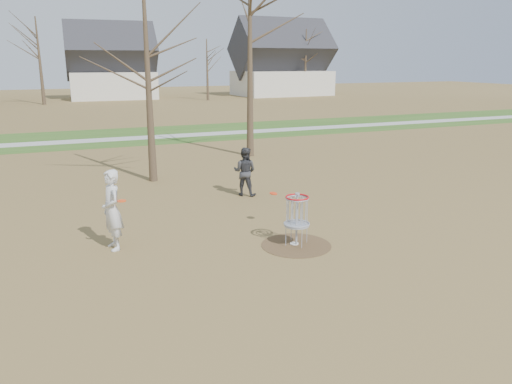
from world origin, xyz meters
TOP-DOWN VIEW (x-y plane):
  - ground at (0.00, 0.00)m, footprint 160.00×160.00m
  - green_band at (0.00, 21.00)m, footprint 160.00×8.00m
  - footpath at (0.00, 20.00)m, footprint 160.00×1.50m
  - dirt_circle at (0.00, 0.00)m, footprint 1.80×1.80m
  - player_standing at (-4.34, 1.54)m, footprint 0.61×0.81m
  - player_throwing at (0.56, 5.11)m, footprint 1.05×1.02m
  - disc_grounded at (-0.01, 0.08)m, footprint 0.22×0.22m
  - discs_in_play at (-1.90, 1.51)m, footprint 4.44×0.58m
  - disc_golf_basket at (0.00, 0.00)m, footprint 0.64×0.64m
  - bare_trees at (1.78, 35.79)m, footprint 52.62×44.98m
  - houses_row at (4.32, 52.56)m, footprint 56.51×10.01m

SIDE VIEW (x-z plane):
  - ground at x=0.00m, z-range 0.00..0.00m
  - green_band at x=0.00m, z-range 0.00..0.01m
  - dirt_circle at x=0.00m, z-range 0.00..0.01m
  - footpath at x=0.00m, z-range 0.01..0.02m
  - disc_grounded at x=-0.01m, z-range 0.01..0.03m
  - player_throwing at x=0.56m, z-range 0.00..1.70m
  - disc_golf_basket at x=0.00m, z-range 0.24..1.59m
  - player_standing at x=-4.34m, z-range 0.00..2.03m
  - discs_in_play at x=-1.90m, z-range 0.92..1.30m
  - houses_row at x=4.32m, z-range -0.11..7.15m
  - bare_trees at x=1.78m, z-range 0.85..9.85m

